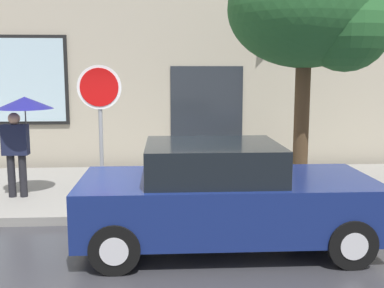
# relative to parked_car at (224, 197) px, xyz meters

# --- Properties ---
(ground_plane) EXTENTS (60.00, 60.00, 0.00)m
(ground_plane) POSITION_rel_parked_car_xyz_m (-1.46, 0.03, -0.73)
(ground_plane) COLOR #333338
(sidewalk) EXTENTS (20.00, 4.00, 0.15)m
(sidewalk) POSITION_rel_parked_car_xyz_m (-1.46, 3.03, -0.65)
(sidewalk) COLOR gray
(sidewalk) RESTS_ON ground
(building_facade) EXTENTS (20.00, 0.67, 7.00)m
(building_facade) POSITION_rel_parked_car_xyz_m (-1.49, 5.52, 2.75)
(building_facade) COLOR #B2A893
(building_facade) RESTS_ON ground
(parked_car) EXTENTS (4.07, 1.87, 1.49)m
(parked_car) POSITION_rel_parked_car_xyz_m (0.00, 0.00, 0.00)
(parked_car) COLOR navy
(parked_car) RESTS_ON ground
(pedestrian_with_umbrella) EXTENTS (1.02, 1.02, 1.87)m
(pedestrian_with_umbrella) POSITION_rel_parked_car_xyz_m (-3.43, 2.34, 0.92)
(pedestrian_with_umbrella) COLOR black
(pedestrian_with_umbrella) RESTS_ON sidewalk
(street_tree) EXTENTS (2.78, 2.36, 4.46)m
(street_tree) POSITION_rel_parked_car_xyz_m (1.81, 2.00, 2.74)
(street_tree) COLOR #4C3823
(street_tree) RESTS_ON sidewalk
(stop_sign) EXTENTS (0.76, 0.10, 2.43)m
(stop_sign) POSITION_rel_parked_car_xyz_m (-1.94, 1.82, 1.14)
(stop_sign) COLOR gray
(stop_sign) RESTS_ON sidewalk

